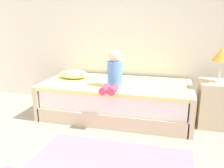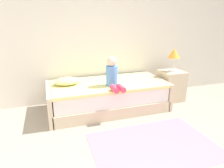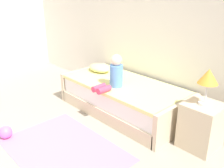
{
  "view_description": "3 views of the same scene",
  "coord_description": "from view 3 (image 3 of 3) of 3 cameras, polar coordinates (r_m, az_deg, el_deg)",
  "views": [
    {
      "loc": [
        0.57,
        -1.12,
        1.37
      ],
      "look_at": [
        -0.16,
        1.75,
        0.55
      ],
      "focal_mm": 37.16,
      "sensor_mm": 36.0,
      "label": 1
    },
    {
      "loc": [
        -1.15,
        -1.25,
        1.56
      ],
      "look_at": [
        -0.16,
        1.75,
        0.55
      ],
      "focal_mm": 31.97,
      "sensor_mm": 36.0,
      "label": 2
    },
    {
      "loc": [
        2.43,
        -0.67,
        1.93
      ],
      "look_at": [
        -0.16,
        1.75,
        0.55
      ],
      "focal_mm": 40.29,
      "sensor_mm": 36.0,
      "label": 3
    }
  ],
  "objects": [
    {
      "name": "child_figure",
      "position": [
        3.75,
        0.45,
        2.2
      ],
      "size": [
        0.2,
        0.51,
        0.5
      ],
      "color": "#598CD1",
      "rests_on": "bed"
    },
    {
      "name": "table_lamp",
      "position": [
        3.12,
        21.01,
        1.25
      ],
      "size": [
        0.24,
        0.24,
        0.45
      ],
      "color": "silver",
      "rests_on": "nightstand"
    },
    {
      "name": "wall_rear",
      "position": [
        4.1,
        10.6,
        14.22
      ],
      "size": [
        7.2,
        0.1,
        2.9
      ],
      "primitive_type": "cube",
      "color": "silver",
      "rests_on": "ground"
    },
    {
      "name": "area_rug",
      "position": [
        3.34,
        -10.9,
        -14.39
      ],
      "size": [
        1.6,
        1.1,
        0.01
      ],
      "primitive_type": "cube",
      "color": "pink",
      "rests_on": "ground"
    },
    {
      "name": "toy_ball",
      "position": [
        3.75,
        -23.0,
        -10.04
      ],
      "size": [
        0.18,
        0.18,
        0.18
      ],
      "primitive_type": "sphere",
      "color": "#CC66D8",
      "rests_on": "ground"
    },
    {
      "name": "pillow",
      "position": [
        4.51,
        -2.84,
        3.66
      ],
      "size": [
        0.44,
        0.3,
        0.13
      ],
      "primitive_type": "ellipsoid",
      "color": "#F2E58C",
      "rests_on": "bed"
    },
    {
      "name": "bed",
      "position": [
        4.08,
        2.57,
        -3.1
      ],
      "size": [
        2.11,
        1.0,
        0.5
      ],
      "color": "beige",
      "rests_on": "ground"
    },
    {
      "name": "nightstand",
      "position": [
        3.38,
        19.58,
        -8.94
      ],
      "size": [
        0.44,
        0.44,
        0.6
      ],
      "primitive_type": "cube",
      "color": "beige",
      "rests_on": "ground"
    }
  ]
}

